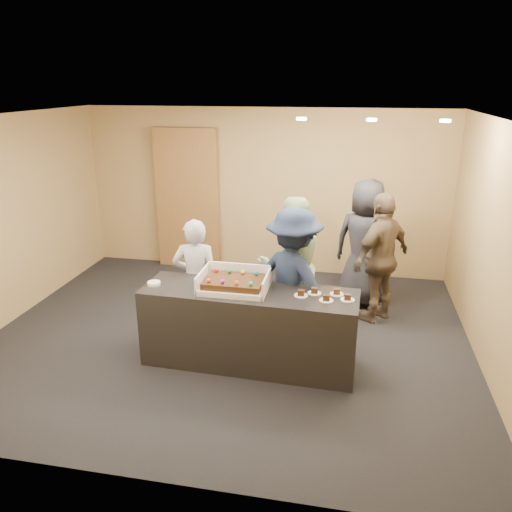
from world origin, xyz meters
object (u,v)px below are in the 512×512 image
at_px(serving_counter, 249,327).
at_px(person_dark_suit, 365,244).
at_px(cake_box, 235,285).
at_px(sheet_cake, 234,282).
at_px(person_brown_extra, 381,258).
at_px(storage_cabinet, 188,199).
at_px(person_navy_man, 294,281).
at_px(person_sage_man, 291,265).
at_px(person_server_grey, 196,281).
at_px(plate_stack, 154,283).

bearing_deg(serving_counter, person_dark_suit, 58.85).
distance_m(cake_box, person_dark_suit, 2.38).
height_order(serving_counter, sheet_cake, sheet_cake).
distance_m(cake_box, person_brown_extra, 2.18).
relative_size(storage_cabinet, sheet_cake, 3.70).
xyz_separation_m(person_navy_man, person_brown_extra, (1.04, 1.00, 0.00)).
bearing_deg(person_navy_man, person_dark_suit, -87.45).
bearing_deg(person_sage_man, person_brown_extra, -178.49).
relative_size(person_sage_man, person_navy_man, 1.01).
xyz_separation_m(cake_box, person_dark_suit, (1.44, 1.90, -0.03)).
height_order(person_server_grey, person_navy_man, person_navy_man).
height_order(serving_counter, person_server_grey, person_server_grey).
height_order(plate_stack, person_sage_man, person_sage_man).
relative_size(storage_cabinet, person_server_grey, 1.52).
bearing_deg(cake_box, person_server_grey, 144.18).
bearing_deg(person_server_grey, sheet_cake, 133.62).
distance_m(plate_stack, person_sage_man, 1.75).
relative_size(serving_counter, storage_cabinet, 1.01).
bearing_deg(cake_box, person_sage_man, 60.97).
distance_m(person_brown_extra, person_dark_suit, 0.52).
distance_m(sheet_cake, plate_stack, 0.93).
relative_size(sheet_cake, person_dark_suit, 0.35).
bearing_deg(sheet_cake, person_sage_man, 61.66).
relative_size(cake_box, person_server_grey, 0.48).
bearing_deg(serving_counter, person_navy_man, 47.90).
bearing_deg(person_sage_man, sheet_cake, 39.59).
bearing_deg(person_sage_man, plate_stack, 12.50).
relative_size(cake_box, sheet_cake, 1.17).
xyz_separation_m(storage_cabinet, plate_stack, (0.59, -3.01, -0.27)).
relative_size(serving_counter, person_brown_extra, 1.37).
bearing_deg(person_server_grey, plate_stack, 46.15).
relative_size(sheet_cake, person_sage_man, 0.36).
xyz_separation_m(person_server_grey, person_dark_suit, (2.03, 1.48, 0.13)).
distance_m(storage_cabinet, person_dark_suit, 3.15).
xyz_separation_m(sheet_cake, person_server_grey, (-0.58, 0.45, -0.22)).
bearing_deg(person_brown_extra, cake_box, -8.87).
distance_m(person_sage_man, person_brown_extra, 1.24).
relative_size(plate_stack, person_dark_suit, 0.08).
xyz_separation_m(sheet_cake, person_brown_extra, (1.65, 1.45, -0.12)).
bearing_deg(person_navy_man, person_brown_extra, -104.17).
height_order(serving_counter, person_sage_man, person_sage_man).
bearing_deg(person_brown_extra, person_sage_man, -26.08).
bearing_deg(person_navy_man, person_sage_man, -47.54).
height_order(person_sage_man, person_dark_suit, person_dark_suit).
bearing_deg(person_navy_man, serving_counter, 77.55).
distance_m(person_server_grey, person_navy_man, 1.20).
bearing_deg(cake_box, person_brown_extra, 40.79).
bearing_deg(person_server_grey, person_dark_suit, -152.69).
distance_m(sheet_cake, person_brown_extra, 2.20).
bearing_deg(serving_counter, plate_stack, -175.87).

